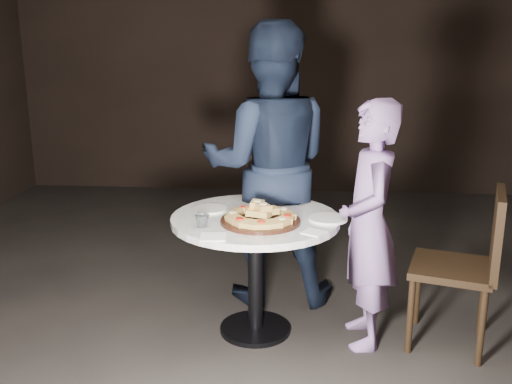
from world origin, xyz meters
TOP-DOWN VIEW (x-y plane):
  - floor at (0.00, 0.00)m, footprint 7.00×7.00m
  - table at (-0.03, 0.11)m, footprint 1.17×1.17m
  - serving_board at (0.01, -0.01)m, footprint 0.47×0.47m
  - focaccia_pile at (0.01, -0.01)m, footprint 0.40×0.39m
  - plate_left at (-0.31, 0.21)m, footprint 0.22×0.22m
  - plate_right at (0.38, 0.07)m, footprint 0.27×0.27m
  - water_glass at (-0.30, -0.12)m, footprint 0.08×0.08m
  - napkin_near at (-0.22, -0.28)m, footprint 0.14×0.14m
  - napkin_far at (0.30, -0.16)m, footprint 0.15×0.15m
  - chair_far at (0.03, 1.12)m, footprint 0.54×0.55m
  - chair_right at (1.17, 0.03)m, footprint 0.56×0.55m
  - diner_navy at (0.01, 0.61)m, footprint 0.92×0.74m
  - diner_teal at (0.61, 0.06)m, footprint 0.38×0.54m

SIDE VIEW (x-z plane):
  - floor at x=0.00m, z-range 0.00..0.00m
  - chair_right at x=1.17m, z-range 0.07..1.00m
  - chair_far at x=0.03m, z-range 0.08..1.05m
  - table at x=-0.03m, z-range 0.23..0.96m
  - diner_teal at x=0.61m, z-range 0.00..1.41m
  - napkin_far at x=0.30m, z-range 0.73..0.73m
  - napkin_near at x=-0.22m, z-range 0.73..0.73m
  - plate_left at x=-0.31m, z-range 0.73..0.74m
  - plate_right at x=0.38m, z-range 0.73..0.74m
  - serving_board at x=0.01m, z-range 0.73..0.75m
  - water_glass at x=-0.30m, z-range 0.73..0.80m
  - focaccia_pile at x=0.01m, z-range 0.72..0.83m
  - diner_navy at x=0.01m, z-range 0.00..1.83m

